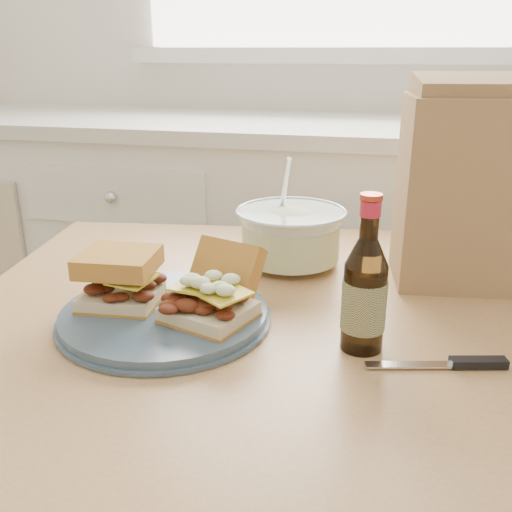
% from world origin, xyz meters
% --- Properties ---
extents(cabinet_run, '(2.50, 0.64, 0.94)m').
position_xyz_m(cabinet_run, '(-0.00, 1.70, 0.47)').
color(cabinet_run, white).
rests_on(cabinet_run, ground).
extents(dining_table, '(1.03, 1.03, 0.75)m').
position_xyz_m(dining_table, '(0.04, 0.76, 0.64)').
color(dining_table, tan).
rests_on(dining_table, ground).
extents(plate, '(0.31, 0.31, 0.02)m').
position_xyz_m(plate, '(-0.06, 0.70, 0.76)').
color(plate, '#3D5263').
rests_on(plate, dining_table).
extents(sandwich_left, '(0.12, 0.11, 0.08)m').
position_xyz_m(sandwich_left, '(-0.13, 0.70, 0.81)').
color(sandwich_left, beige).
rests_on(sandwich_left, plate).
extents(sandwich_right, '(0.14, 0.19, 0.10)m').
position_xyz_m(sandwich_right, '(0.02, 0.71, 0.80)').
color(sandwich_right, beige).
rests_on(sandwich_right, plate).
extents(coleslaw_bowl, '(0.21, 0.21, 0.21)m').
position_xyz_m(coleslaw_bowl, '(0.08, 0.98, 0.81)').
color(coleslaw_bowl, silver).
rests_on(coleslaw_bowl, dining_table).
extents(beer_bottle, '(0.06, 0.06, 0.22)m').
position_xyz_m(beer_bottle, '(0.24, 0.69, 0.83)').
color(beer_bottle, black).
rests_on(beer_bottle, dining_table).
extents(knife, '(0.18, 0.06, 0.01)m').
position_xyz_m(knife, '(0.37, 0.66, 0.76)').
color(knife, silver).
rests_on(knife, dining_table).
extents(paper_bag, '(0.26, 0.19, 0.32)m').
position_xyz_m(paper_bag, '(0.40, 0.98, 0.91)').
color(paper_bag, olive).
rests_on(paper_bag, dining_table).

